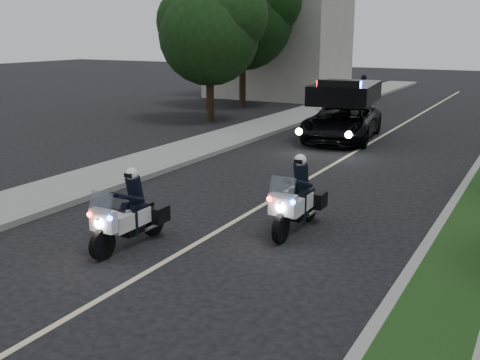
% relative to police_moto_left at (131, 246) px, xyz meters
% --- Properties ---
extents(ground, '(120.00, 120.00, 0.00)m').
position_rel_police_moto_left_xyz_m(ground, '(1.06, -0.06, 0.00)').
color(ground, black).
rests_on(ground, ground).
extents(curb_right, '(0.20, 60.00, 0.15)m').
position_rel_police_moto_left_xyz_m(curb_right, '(5.16, 9.94, 0.07)').
color(curb_right, gray).
rests_on(curb_right, ground).
extents(curb_left, '(0.20, 60.00, 0.15)m').
position_rel_police_moto_left_xyz_m(curb_left, '(-3.04, 9.94, 0.07)').
color(curb_left, gray).
rests_on(curb_left, ground).
extents(sidewalk_left, '(2.00, 60.00, 0.16)m').
position_rel_police_moto_left_xyz_m(sidewalk_left, '(-4.14, 9.94, 0.08)').
color(sidewalk_left, gray).
rests_on(sidewalk_left, ground).
extents(building_far, '(8.00, 6.00, 7.00)m').
position_rel_police_moto_left_xyz_m(building_far, '(-8.94, 25.94, 3.50)').
color(building_far, '#A8A396').
rests_on(building_far, ground).
extents(lane_marking, '(0.12, 50.00, 0.01)m').
position_rel_police_moto_left_xyz_m(lane_marking, '(1.06, 9.94, 0.00)').
color(lane_marking, '#BFB78C').
rests_on(lane_marking, ground).
extents(police_moto_left, '(0.66, 1.85, 1.57)m').
position_rel_police_moto_left_xyz_m(police_moto_left, '(0.00, 0.00, 0.00)').
color(police_moto_left, silver).
rests_on(police_moto_left, ground).
extents(police_moto_right, '(0.72, 1.94, 1.64)m').
position_rel_police_moto_left_xyz_m(police_moto_right, '(2.50, 2.41, 0.00)').
color(police_moto_right, silver).
rests_on(police_moto_right, ground).
extents(police_suv, '(3.10, 5.52, 2.55)m').
position_rel_police_moto_left_xyz_m(police_suv, '(-0.13, 13.04, 0.00)').
color(police_suv, black).
rests_on(police_suv, ground).
extents(bicycle, '(0.74, 1.70, 0.86)m').
position_rel_police_moto_left_xyz_m(bicycle, '(-1.77, 21.13, 0.00)').
color(bicycle, black).
rests_on(bicycle, ground).
extents(cyclist, '(0.63, 0.42, 1.76)m').
position_rel_police_moto_left_xyz_m(cyclist, '(-1.77, 21.13, 0.00)').
color(cyclist, black).
rests_on(cyclist, ground).
extents(tree_left_near, '(4.89, 4.89, 7.72)m').
position_rel_police_moto_left_xyz_m(tree_left_near, '(-7.16, 14.66, 0.00)').
color(tree_left_near, '#163712').
rests_on(tree_left_near, ground).
extents(tree_left_far, '(7.25, 7.25, 9.33)m').
position_rel_police_moto_left_xyz_m(tree_left_far, '(-8.47, 20.25, 0.00)').
color(tree_left_far, black).
rests_on(tree_left_far, ground).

